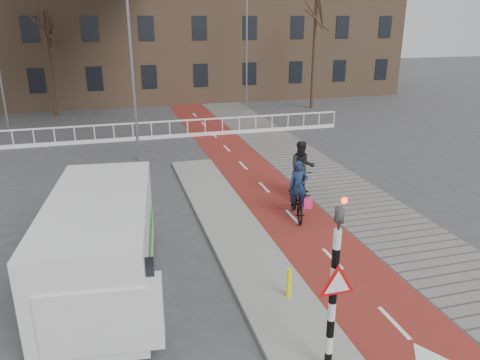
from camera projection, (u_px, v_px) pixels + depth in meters
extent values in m
plane|color=#38383A|center=(313.00, 308.00, 10.84)|extent=(120.00, 120.00, 0.00)
cube|color=maroon|center=(249.00, 172.00, 20.31)|extent=(2.50, 60.00, 0.01)
cube|color=slate|center=(309.00, 167.00, 21.03)|extent=(3.00, 60.00, 0.01)
cube|color=gray|center=(238.00, 236.00, 14.28)|extent=(1.80, 16.00, 0.12)
cylinder|color=black|center=(332.00, 302.00, 8.36)|extent=(0.14, 0.14, 2.88)
imported|color=black|center=(340.00, 207.00, 7.75)|extent=(0.13, 0.16, 0.80)
cylinder|color=#FF0C05|center=(344.00, 200.00, 7.56)|extent=(0.11, 0.02, 0.11)
cylinder|color=yellow|center=(289.00, 283.00, 10.98)|extent=(0.12, 0.12, 0.72)
imported|color=black|center=(298.00, 203.00, 15.61)|extent=(1.06, 1.97, 0.98)
imported|color=#142343|center=(298.00, 186.00, 15.41)|extent=(0.70, 0.54, 1.71)
cube|color=#F52275|center=(308.00, 203.00, 15.09)|extent=(0.30, 0.23, 0.33)
imported|color=black|center=(301.00, 182.00, 17.19)|extent=(1.10, 2.13, 1.23)
imported|color=black|center=(302.00, 167.00, 17.00)|extent=(1.10, 0.95, 1.93)
cube|color=silver|center=(101.00, 244.00, 11.09)|extent=(2.88, 5.87, 2.26)
cube|color=#1D8725|center=(51.00, 254.00, 10.83)|extent=(0.43, 3.60, 0.55)
cube|color=#1D8725|center=(150.00, 241.00, 11.41)|extent=(0.43, 3.60, 0.55)
cube|color=black|center=(99.00, 283.00, 8.71)|extent=(2.03, 0.28, 0.90)
cylinder|color=black|center=(46.00, 330.00, 9.45)|extent=(0.37, 0.82, 0.79)
cylinder|color=black|center=(142.00, 321.00, 9.74)|extent=(0.37, 0.82, 0.79)
cylinder|color=black|center=(77.00, 244.00, 13.03)|extent=(0.37, 0.82, 0.79)
cylinder|color=black|center=(147.00, 239.00, 13.32)|extent=(0.37, 0.82, 0.79)
cube|color=silver|center=(94.00, 126.00, 24.69)|extent=(28.00, 0.08, 0.08)
cube|color=silver|center=(95.00, 141.00, 24.97)|extent=(28.00, 0.10, 0.20)
cube|color=#7F6047|center=(116.00, 22.00, 37.16)|extent=(46.00, 10.00, 12.00)
cylinder|color=#2E2014|center=(50.00, 65.00, 30.92)|extent=(0.27, 0.27, 6.78)
cylinder|color=#2E2014|center=(314.00, 55.00, 33.35)|extent=(0.24, 0.24, 7.55)
cylinder|color=slate|center=(132.00, 68.00, 20.61)|extent=(0.12, 0.12, 8.48)
cylinder|color=slate|center=(247.00, 47.00, 32.58)|extent=(0.12, 0.12, 8.78)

